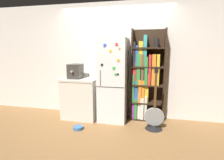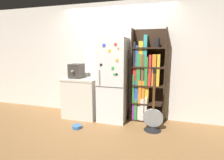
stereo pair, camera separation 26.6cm
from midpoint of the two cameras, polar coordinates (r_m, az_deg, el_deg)
name	(u,v)px [view 1 (the left image)]	position (r m, az deg, el deg)	size (l,w,h in m)	color
ground_plane	(112,122)	(3.92, -2.11, -13.48)	(16.00, 16.00, 0.00)	olive
wall_back	(116,61)	(4.06, -0.55, 6.32)	(8.00, 0.05, 2.60)	silver
refrigerator	(113,80)	(3.80, -1.62, -0.02)	(0.60, 0.62, 1.80)	silver
bookshelf	(145,78)	(3.86, 8.68, 0.49)	(0.71, 0.30, 1.98)	black
kitchen_counter	(81,98)	(4.13, -11.84, -5.71)	(0.79, 0.63, 0.91)	beige
espresso_machine	(75,71)	(4.04, -13.73, 2.79)	(0.28, 0.37, 0.32)	#38332D
guitar	(154,121)	(3.60, 11.46, -12.87)	(0.38, 0.34, 1.24)	black
pet_bowl	(78,128)	(3.66, -13.10, -14.92)	(0.19, 0.19, 0.06)	#3366A5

